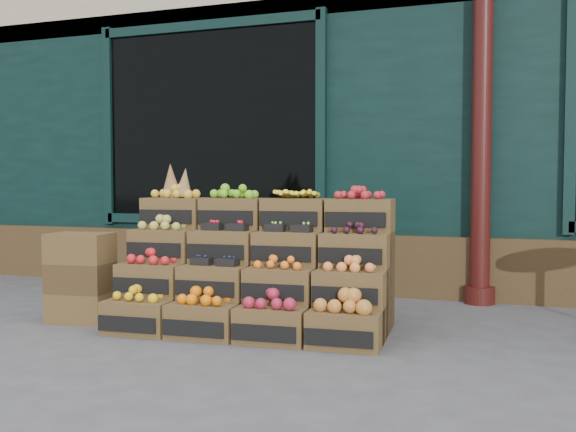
% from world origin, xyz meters
% --- Properties ---
extents(ground, '(60.00, 60.00, 0.00)m').
position_xyz_m(ground, '(0.00, 0.00, 0.00)').
color(ground, '#4D4D50').
rests_on(ground, ground).
extents(shop_facade, '(12.00, 6.24, 4.80)m').
position_xyz_m(shop_facade, '(0.00, 5.11, 2.40)').
color(shop_facade, black).
rests_on(shop_facade, ground).
extents(crate_display, '(2.09, 1.11, 1.27)m').
position_xyz_m(crate_display, '(-0.39, 0.48, 0.39)').
color(crate_display, brown).
rests_on(crate_display, ground).
extents(spare_crates, '(0.51, 0.38, 0.71)m').
position_xyz_m(spare_crates, '(-1.78, 0.20, 0.36)').
color(spare_crates, brown).
rests_on(spare_crates, ground).
extents(shopkeeper, '(0.93, 0.76, 2.19)m').
position_xyz_m(shopkeeper, '(-1.44, 2.97, 1.10)').
color(shopkeeper, '#164E1C').
rests_on(shopkeeper, ground).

